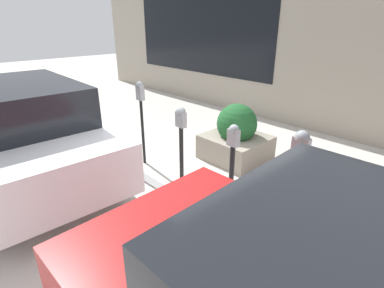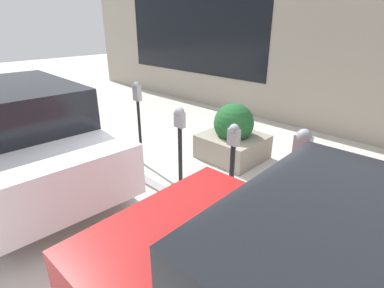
{
  "view_description": "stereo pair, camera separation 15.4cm",
  "coord_description": "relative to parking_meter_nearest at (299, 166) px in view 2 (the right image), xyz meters",
  "views": [
    {
      "loc": [
        -2.9,
        2.63,
        2.58
      ],
      "look_at": [
        0.0,
        -0.1,
        0.92
      ],
      "focal_mm": 28.0,
      "sensor_mm": 36.0,
      "label": 1
    },
    {
      "loc": [
        -2.8,
        2.74,
        2.58
      ],
      "look_at": [
        0.0,
        -0.1,
        0.92
      ],
      "focal_mm": 28.0,
      "sensor_mm": 36.0,
      "label": 2
    }
  ],
  "objects": [
    {
      "name": "ground_plane",
      "position": [
        1.52,
        0.32,
        -1.01
      ],
      "size": [
        40.0,
        40.0,
        0.0
      ],
      "primitive_type": "plane",
      "color": "beige"
    },
    {
      "name": "curb_strip",
      "position": [
        1.52,
        0.4,
        -0.99
      ],
      "size": [
        19.0,
        0.16,
        0.04
      ],
      "color": "gray",
      "rests_on": "ground_plane"
    },
    {
      "name": "building_facade",
      "position": [
        1.52,
        -4.15,
        0.95
      ],
      "size": [
        19.0,
        0.17,
        3.91
      ],
      "color": "#9E9384",
      "rests_on": "ground_plane"
    },
    {
      "name": "parking_meter_nearest",
      "position": [
        0.0,
        0.0,
        0.0
      ],
      "size": [
        0.19,
        0.16,
        1.47
      ],
      "color": "black",
      "rests_on": "ground_plane"
    },
    {
      "name": "parking_meter_second",
      "position": [
        0.99,
        -0.06,
        -0.16
      ],
      "size": [
        0.17,
        0.14,
        1.28
      ],
      "color": "black",
      "rests_on": "ground_plane"
    },
    {
      "name": "parking_meter_middle",
      "position": [
        2.01,
        -0.01,
        -0.1
      ],
      "size": [
        0.18,
        0.15,
        1.32
      ],
      "color": "black",
      "rests_on": "ground_plane"
    },
    {
      "name": "parking_meter_fourth",
      "position": [
        3.07,
        0.02,
        0.11
      ],
      "size": [
        0.15,
        0.13,
        1.58
      ],
      "color": "black",
      "rests_on": "ground_plane"
    },
    {
      "name": "planter_box",
      "position": [
        1.99,
        -1.41,
        -0.56
      ],
      "size": [
        1.15,
        1.08,
        1.12
      ],
      "color": "gray",
      "rests_on": "ground_plane"
    },
    {
      "name": "parked_car_middle",
      "position": [
        3.97,
        1.81,
        -0.15
      ],
      "size": [
        4.63,
        2.04,
        1.68
      ],
      "rotation": [
        0.0,
        0.0,
        -0.04
      ],
      "color": "silver",
      "rests_on": "ground_plane"
    }
  ]
}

